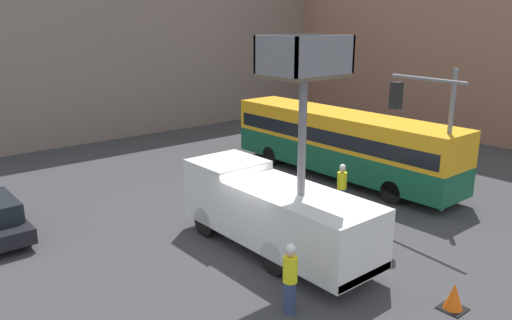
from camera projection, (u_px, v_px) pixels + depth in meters
name	position (u px, v px, depth m)	size (l,w,h in m)	color
ground_plane	(262.00, 253.00, 16.29)	(120.00, 120.00, 0.00)	#38383A
building_backdrop_far	(27.00, 48.00, 32.01)	(44.00, 10.00, 11.21)	gray
building_backdrop_side	(485.00, 26.00, 34.15)	(10.00, 28.00, 13.92)	#936651
utility_truck	(274.00, 207.00, 16.02)	(2.30, 7.31, 6.94)	silver
city_bus	(340.00, 140.00, 23.68)	(2.42, 12.20, 3.15)	#145638
traffic_light_pole	(431.00, 120.00, 18.24)	(3.42, 3.17, 5.62)	slate
road_worker_near_truck	(290.00, 278.00, 12.72)	(0.38, 0.38, 1.93)	navy
road_worker_directing	(342.00, 187.00, 19.85)	(0.38, 0.38, 1.87)	navy
traffic_cone_near_truck	(454.00, 297.00, 13.02)	(0.65, 0.65, 0.74)	black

